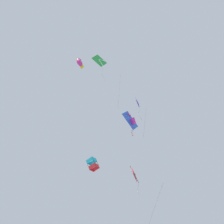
% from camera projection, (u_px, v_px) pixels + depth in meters
% --- Properties ---
extents(kite_diamond_near_left, '(1.19, 1.30, 5.55)m').
position_uv_depth(kite_diamond_near_left, '(138.00, 103.00, 43.28)').
color(kite_diamond_near_left, purple).
extents(kite_box_near_right, '(1.56, 1.17, 1.67)m').
position_uv_depth(kite_box_near_right, '(93.00, 164.00, 41.61)').
color(kite_box_near_right, '#1EB2C6').
extents(kite_diamond_mid_left, '(3.67, 3.85, 9.23)m').
position_uv_depth(kite_diamond_mid_left, '(99.00, 61.00, 44.60)').
color(kite_diamond_mid_left, green).
extents(kite_delta_upper_right, '(1.35, 3.31, 3.20)m').
position_uv_depth(kite_delta_upper_right, '(131.00, 120.00, 45.58)').
color(kite_delta_upper_right, blue).
extents(kite_diamond_far_centre, '(3.25, 3.15, 8.60)m').
position_uv_depth(kite_diamond_far_centre, '(135.00, 175.00, 36.01)').
color(kite_diamond_far_centre, red).
extents(kite_fish_highest, '(1.27, 1.19, 1.72)m').
position_uv_depth(kite_fish_highest, '(80.00, 63.00, 42.60)').
color(kite_fish_highest, '#DB2D93').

